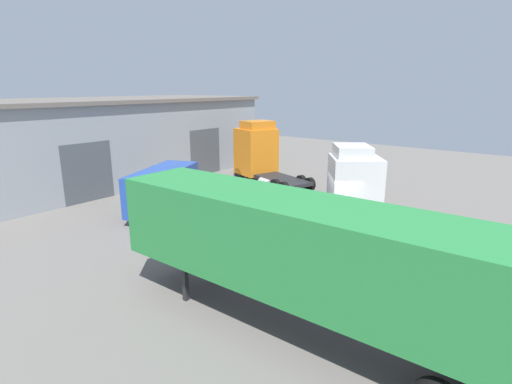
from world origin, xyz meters
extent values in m
plane|color=slate|center=(0.00, 0.00, 0.00)|extent=(60.00, 60.00, 0.00)
cube|color=#93999E|center=(0.00, 18.89, 2.87)|extent=(22.59, 9.78, 5.74)
cube|color=#70665B|center=(0.00, 18.89, 5.86)|extent=(23.09, 10.28, 0.25)
cube|color=#4C5156|center=(-4.97, 14.03, 1.80)|extent=(3.20, 0.08, 3.60)
cube|color=#4C5156|center=(4.97, 14.03, 1.80)|extent=(3.20, 0.08, 3.60)
cube|color=silver|center=(1.21, -0.39, 1.96)|extent=(3.43, 3.41, 2.97)
cube|color=silver|center=(1.09, -0.23, 3.73)|extent=(2.69, 2.60, 0.60)
cube|color=black|center=(1.90, -1.34, 2.55)|extent=(1.74, 1.30, 1.07)
cube|color=#232326|center=(-0.78, 2.33, 0.59)|extent=(4.18, 4.69, 0.24)
cylinder|color=#B2B2B7|center=(0.38, 2.44, 0.42)|extent=(1.10, 1.22, 0.56)
cylinder|color=black|center=(2.45, -0.23, 0.47)|extent=(0.80, 0.94, 0.95)
cylinder|color=black|center=(0.68, -1.53, 0.47)|extent=(0.80, 0.94, 0.95)
cylinder|color=black|center=(-0.35, 3.61, 0.47)|extent=(0.80, 0.94, 0.95)
cylinder|color=black|center=(-2.12, 2.31, 0.47)|extent=(0.80, 0.94, 0.95)
cylinder|color=black|center=(-0.88, 4.33, 0.47)|extent=(0.80, 0.94, 0.95)
cylinder|color=black|center=(-2.65, 3.04, 0.47)|extent=(0.80, 0.94, 0.95)
cube|color=#28843D|center=(-8.56, -3.15, 2.62)|extent=(2.60, 11.85, 2.53)
cube|color=#232326|center=(-8.56, -3.15, 1.23)|extent=(1.85, 11.85, 0.24)
cube|color=#232326|center=(-9.39, 0.56, 0.56)|extent=(0.16, 0.16, 1.11)
cube|color=#232326|center=(-7.79, 0.57, 0.56)|extent=(0.16, 0.16, 1.11)
cylinder|color=black|center=(-7.43, -7.26, 0.52)|extent=(0.31, 1.04, 1.04)
cylinder|color=black|center=(-7.42, -8.26, 0.52)|extent=(0.31, 1.04, 1.04)
cube|color=orange|center=(6.03, 9.72, 2.14)|extent=(3.12, 3.06, 3.37)
cube|color=orange|center=(5.97, 9.53, 4.10)|extent=(2.52, 2.25, 0.60)
cube|color=black|center=(6.40, 10.83, 2.81)|extent=(2.02, 0.73, 1.21)
cube|color=#232326|center=(5.01, 6.59, 0.57)|extent=(3.21, 4.60, 0.24)
cylinder|color=#B2B2B7|center=(4.24, 7.47, 0.40)|extent=(0.88, 1.22, 0.56)
cylinder|color=black|center=(5.18, 10.63, 0.45)|extent=(0.57, 0.95, 0.90)
cylinder|color=black|center=(7.27, 9.95, 0.45)|extent=(0.57, 0.95, 0.90)
cylinder|color=black|center=(3.75, 6.28, 0.45)|extent=(0.57, 0.95, 0.90)
cylinder|color=black|center=(5.84, 5.59, 0.45)|extent=(0.57, 0.95, 0.90)
cylinder|color=black|center=(3.46, 5.42, 0.45)|extent=(0.57, 0.95, 0.90)
cylinder|color=black|center=(5.55, 4.73, 0.45)|extent=(0.57, 0.95, 0.90)
cube|color=#2347A3|center=(-3.72, 8.53, 1.42)|extent=(5.64, 3.98, 2.12)
cube|color=#2347A3|center=(-1.63, 9.46, 0.81)|extent=(1.64, 2.19, 0.90)
cube|color=black|center=(-2.00, 9.30, 1.85)|extent=(0.76, 1.57, 0.76)
cylinder|color=black|center=(-2.39, 10.06, 0.36)|extent=(0.78, 0.57, 0.72)
cylinder|color=black|center=(-1.69, 8.51, 0.36)|extent=(0.78, 0.57, 0.72)
cylinder|color=black|center=(-5.75, 8.56, 0.36)|extent=(0.78, 0.57, 0.72)
cylinder|color=black|center=(-5.06, 7.01, 0.36)|extent=(0.78, 0.57, 0.72)
cone|color=#423D38|center=(10.31, 4.08, 0.84)|extent=(3.09, 3.09, 1.67)
cylinder|color=#B22D23|center=(6.92, 0.94, 0.44)|extent=(0.58, 0.58, 0.88)
camera|label=1|loc=(-17.28, -8.57, 6.83)|focal=28.00mm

